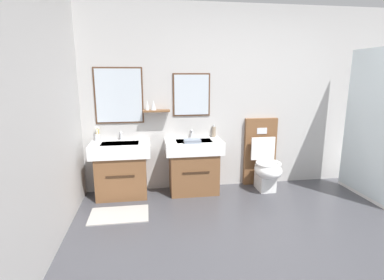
{
  "coord_description": "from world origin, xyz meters",
  "views": [
    {
      "loc": [
        -1.5,
        -2.01,
        1.63
      ],
      "look_at": [
        -0.93,
        1.71,
        0.78
      ],
      "focal_mm": 27.6,
      "sensor_mm": 36.0,
      "label": 1
    }
  ],
  "objects_px": {
    "toothbrush_cup": "(97,137)",
    "folded_hand_towel": "(192,141)",
    "soap_dispenser": "(214,132)",
    "toilet": "(264,163)",
    "shower_tray": "(383,167)",
    "vanity_sink_left": "(121,168)",
    "vanity_sink_right": "(194,165)"
  },
  "relations": [
    {
      "from": "toothbrush_cup",
      "to": "folded_hand_towel",
      "type": "relative_size",
      "value": 0.95
    },
    {
      "from": "toothbrush_cup",
      "to": "soap_dispenser",
      "type": "height_order",
      "value": "toothbrush_cup"
    },
    {
      "from": "toilet",
      "to": "soap_dispenser",
      "type": "distance_m",
      "value": 0.85
    },
    {
      "from": "soap_dispenser",
      "to": "shower_tray",
      "type": "distance_m",
      "value": 2.34
    },
    {
      "from": "toilet",
      "to": "soap_dispenser",
      "type": "relative_size",
      "value": 5.41
    },
    {
      "from": "shower_tray",
      "to": "vanity_sink_left",
      "type": "bearing_deg",
      "value": 171.99
    },
    {
      "from": "vanity_sink_left",
      "to": "shower_tray",
      "type": "height_order",
      "value": "shower_tray"
    },
    {
      "from": "folded_hand_towel",
      "to": "shower_tray",
      "type": "relative_size",
      "value": 0.11
    },
    {
      "from": "vanity_sink_left",
      "to": "toilet",
      "type": "bearing_deg",
      "value": -0.16
    },
    {
      "from": "shower_tray",
      "to": "soap_dispenser",
      "type": "bearing_deg",
      "value": 163.37
    },
    {
      "from": "toilet",
      "to": "shower_tray",
      "type": "height_order",
      "value": "shower_tray"
    },
    {
      "from": "vanity_sink_right",
      "to": "soap_dispenser",
      "type": "height_order",
      "value": "soap_dispenser"
    },
    {
      "from": "toothbrush_cup",
      "to": "vanity_sink_right",
      "type": "bearing_deg",
      "value": -6.87
    },
    {
      "from": "toothbrush_cup",
      "to": "soap_dispenser",
      "type": "relative_size",
      "value": 1.13
    },
    {
      "from": "toothbrush_cup",
      "to": "shower_tray",
      "type": "xyz_separation_m",
      "value": [
        3.81,
        -0.65,
        -0.4
      ]
    },
    {
      "from": "vanity_sink_right",
      "to": "folded_hand_towel",
      "type": "bearing_deg",
      "value": -106.6
    },
    {
      "from": "vanity_sink_right",
      "to": "vanity_sink_left",
      "type": "bearing_deg",
      "value": 180.0
    },
    {
      "from": "soap_dispenser",
      "to": "folded_hand_towel",
      "type": "height_order",
      "value": "soap_dispenser"
    },
    {
      "from": "toilet",
      "to": "shower_tray",
      "type": "relative_size",
      "value": 0.51
    },
    {
      "from": "vanity_sink_left",
      "to": "folded_hand_towel",
      "type": "distance_m",
      "value": 1.02
    },
    {
      "from": "vanity_sink_left",
      "to": "toothbrush_cup",
      "type": "xyz_separation_m",
      "value": [
        -0.31,
        0.16,
        0.41
      ]
    },
    {
      "from": "toilet",
      "to": "folded_hand_towel",
      "type": "xyz_separation_m",
      "value": [
        -1.07,
        -0.13,
        0.39
      ]
    },
    {
      "from": "soap_dispenser",
      "to": "toilet",
      "type": "bearing_deg",
      "value": -13.57
    },
    {
      "from": "toothbrush_cup",
      "to": "toilet",
      "type": "bearing_deg",
      "value": -3.97
    },
    {
      "from": "vanity_sink_right",
      "to": "folded_hand_towel",
      "type": "distance_m",
      "value": 0.4
    },
    {
      "from": "soap_dispenser",
      "to": "shower_tray",
      "type": "xyz_separation_m",
      "value": [
        2.2,
        -0.66,
        -0.42
      ]
    },
    {
      "from": "toilet",
      "to": "soap_dispenser",
      "type": "xyz_separation_m",
      "value": [
        -0.71,
        0.17,
        0.45
      ]
    },
    {
      "from": "folded_hand_towel",
      "to": "shower_tray",
      "type": "distance_m",
      "value": 2.61
    },
    {
      "from": "vanity_sink_left",
      "to": "shower_tray",
      "type": "bearing_deg",
      "value": -8.01
    },
    {
      "from": "folded_hand_towel",
      "to": "vanity_sink_left",
      "type": "bearing_deg",
      "value": 171.87
    },
    {
      "from": "shower_tray",
      "to": "vanity_sink_right",
      "type": "bearing_deg",
      "value": 168.94
    },
    {
      "from": "vanity_sink_left",
      "to": "shower_tray",
      "type": "xyz_separation_m",
      "value": [
        3.5,
        -0.49,
        0.0
      ]
    }
  ]
}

